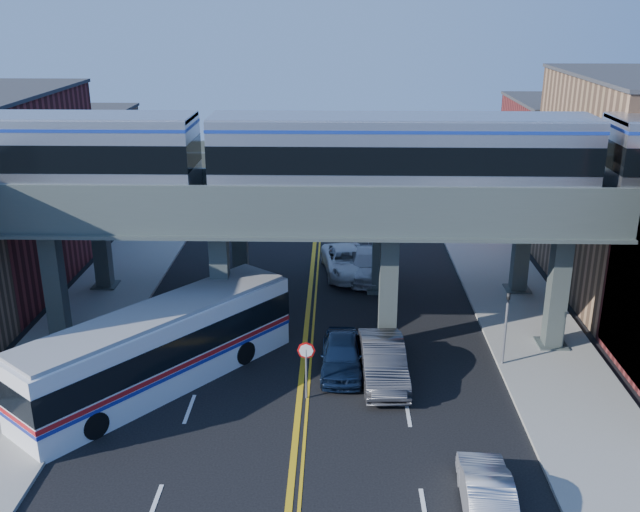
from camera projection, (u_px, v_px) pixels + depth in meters
The scene contains 17 objects.
ground at pixel (295, 439), 27.42m from camera, with size 120.00×120.00×0.00m, color black.
sidewalk_west at pixel (86, 323), 37.07m from camera, with size 5.00×70.00×0.16m, color gray.
sidewalk_east at pixel (530, 328), 36.54m from camera, with size 5.00×70.00×0.16m, color gray.
building_west_c at pixel (72, 168), 53.79m from camera, with size 8.00×10.00×8.00m, color #92684B.
building_east_b at pixel (639, 188), 40.02m from camera, with size 8.00×14.00×12.00m, color #92684B.
building_east_c at pixel (566, 164), 52.76m from camera, with size 8.00×10.00×9.00m, color maroon.
elevated_viaduct_near at pixel (304, 218), 32.76m from camera, with size 52.00×3.60×7.40m.
elevated_viaduct_far at pixel (310, 182), 39.35m from camera, with size 52.00×3.60×7.40m.
transit_train at pixel (401, 154), 31.65m from camera, with size 52.30×3.28×3.83m.
stop_sign at pixel (306, 361), 29.64m from camera, with size 0.76×0.09×2.63m.
traffic_signal at pixel (506, 321), 32.08m from camera, with size 0.15×0.18×4.10m.
transit_bus at pixel (160, 349), 30.73m from camera, with size 10.60×12.05×3.40m.
car_lane_a at pixel (342, 355), 32.19m from camera, with size 1.89×4.69×1.60m, color #0D1A33.
car_lane_b at pixel (383, 362), 31.39m from camera, with size 1.88×5.39×1.78m, color #303032.
car_lane_c at pixel (346, 262), 43.78m from camera, with size 2.62×5.68×1.58m, color silver.
car_lane_d at pixel (367, 265), 43.28m from camera, with size 2.19×5.38×1.56m, color silver.
car_parked_curb at pixel (487, 493), 23.28m from camera, with size 1.55×4.46×1.47m, color #9C9BA0.
Camera 1 is at (1.52, -23.41, 15.88)m, focal length 40.00 mm.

